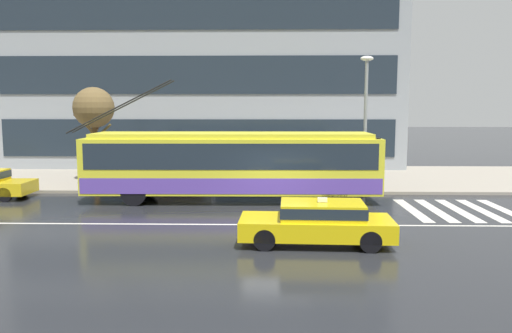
# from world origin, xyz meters

# --- Properties ---
(ground_plane) EXTENTS (160.00, 160.00, 0.00)m
(ground_plane) POSITION_xyz_m (0.00, 0.00, 0.00)
(ground_plane) COLOR #232529
(sidewalk_slab) EXTENTS (80.00, 10.00, 0.14)m
(sidewalk_slab) POSITION_xyz_m (0.00, 9.82, 0.07)
(sidewalk_slab) COLOR gray
(sidewalk_slab) RESTS_ON ground_plane
(crosswalk_stripe_edge_near) EXTENTS (0.44, 4.40, 0.01)m
(crosswalk_stripe_edge_near) POSITION_xyz_m (5.35, 1.41, 0.00)
(crosswalk_stripe_edge_near) COLOR beige
(crosswalk_stripe_edge_near) RESTS_ON ground_plane
(crosswalk_stripe_inner_a) EXTENTS (0.44, 4.40, 0.01)m
(crosswalk_stripe_inner_a) POSITION_xyz_m (6.25, 1.41, 0.00)
(crosswalk_stripe_inner_a) COLOR beige
(crosswalk_stripe_inner_a) RESTS_ON ground_plane
(crosswalk_stripe_center) EXTENTS (0.44, 4.40, 0.01)m
(crosswalk_stripe_center) POSITION_xyz_m (7.15, 1.41, 0.00)
(crosswalk_stripe_center) COLOR beige
(crosswalk_stripe_center) RESTS_ON ground_plane
(crosswalk_stripe_inner_b) EXTENTS (0.44, 4.40, 0.01)m
(crosswalk_stripe_inner_b) POSITION_xyz_m (8.05, 1.41, 0.00)
(crosswalk_stripe_inner_b) COLOR beige
(crosswalk_stripe_inner_b) RESTS_ON ground_plane
(crosswalk_stripe_edge_far) EXTENTS (0.44, 4.40, 0.01)m
(crosswalk_stripe_edge_far) POSITION_xyz_m (8.95, 1.41, 0.00)
(crosswalk_stripe_edge_far) COLOR beige
(crosswalk_stripe_edge_far) RESTS_ON ground_plane
(lane_centre_line) EXTENTS (72.00, 0.14, 0.01)m
(lane_centre_line) POSITION_xyz_m (0.00, -1.20, 0.00)
(lane_centre_line) COLOR silver
(lane_centre_line) RESTS_ON ground_plane
(trolleybus) EXTENTS (13.20, 2.73, 5.17)m
(trolleybus) POSITION_xyz_m (-1.84, 3.22, 1.61)
(trolleybus) COLOR yellow
(trolleybus) RESTS_ON ground_plane
(taxi_oncoming_near) EXTENTS (4.55, 1.97, 1.39)m
(taxi_oncoming_near) POSITION_xyz_m (1.16, -3.59, 0.70)
(taxi_oncoming_near) COLOR yellow
(taxi_oncoming_near) RESTS_ON ground_plane
(bus_shelter) EXTENTS (3.74, 1.82, 2.58)m
(bus_shelter) POSITION_xyz_m (-4.75, 6.47, 2.09)
(bus_shelter) COLOR gray
(bus_shelter) RESTS_ON sidewalk_slab
(pedestrian_at_shelter) EXTENTS (0.51, 0.51, 1.71)m
(pedestrian_at_shelter) POSITION_xyz_m (0.43, 5.41, 1.16)
(pedestrian_at_shelter) COLOR navy
(pedestrian_at_shelter) RESTS_ON sidewalk_slab
(pedestrian_approaching_curb) EXTENTS (0.50, 0.50, 1.67)m
(pedestrian_approaching_curb) POSITION_xyz_m (-6.77, 7.78, 1.13)
(pedestrian_approaching_curb) COLOR #47504E
(pedestrian_approaching_curb) RESTS_ON sidewalk_slab
(pedestrian_walking_past) EXTENTS (1.43, 1.43, 1.90)m
(pedestrian_walking_past) POSITION_xyz_m (-4.11, 7.49, 1.66)
(pedestrian_walking_past) COLOR #1F3849
(pedestrian_walking_past) RESTS_ON sidewalk_slab
(pedestrian_waiting_by_pole) EXTENTS (1.34, 1.34, 2.06)m
(pedestrian_waiting_by_pole) POSITION_xyz_m (-6.23, 6.58, 1.75)
(pedestrian_waiting_by_pole) COLOR #48533C
(pedestrian_waiting_by_pole) RESTS_ON sidewalk_slab
(street_lamp) EXTENTS (0.60, 0.32, 6.23)m
(street_lamp) POSITION_xyz_m (4.26, 5.73, 3.85)
(street_lamp) COLOR gray
(street_lamp) RESTS_ON sidewalk_slab
(street_tree_bare) EXTENTS (2.25, 2.30, 4.89)m
(street_tree_bare) POSITION_xyz_m (-9.34, 7.83, 3.91)
(street_tree_bare) COLOR brown
(street_tree_bare) RESTS_ON sidewalk_slab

